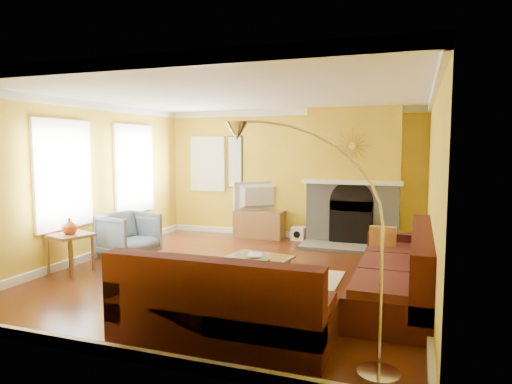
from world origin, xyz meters
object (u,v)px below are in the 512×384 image
at_px(sectional_sofa, 301,265).
at_px(media_console, 259,224).
at_px(arc_lamp, 312,248).
at_px(armchair, 129,235).
at_px(coffee_table, 254,270).
at_px(side_table, 71,254).

distance_m(sectional_sofa, media_console, 4.03).
bearing_deg(arc_lamp, sectional_sofa, 106.91).
bearing_deg(armchair, coffee_table, -89.75).
bearing_deg(media_console, armchair, -123.69).
distance_m(media_console, arc_lamp, 5.84).
bearing_deg(media_console, side_table, -116.57).
distance_m(media_console, side_table, 4.02).
bearing_deg(sectional_sofa, arc_lamp, -73.09).
bearing_deg(sectional_sofa, coffee_table, 147.99).
height_order(side_table, arc_lamp, arc_lamp).
relative_size(media_console, armchair, 1.22).
bearing_deg(side_table, arc_lamp, -22.44).
relative_size(armchair, arc_lamp, 0.40).
bearing_deg(media_console, coffee_table, -72.12).
bearing_deg(sectional_sofa, media_console, 116.57).
relative_size(media_console, arc_lamp, 0.49).
xyz_separation_m(media_console, armchair, (-1.60, -2.40, 0.10)).
distance_m(coffee_table, arc_lamp, 2.72).
bearing_deg(sectional_sofa, side_table, 180.00).
xyz_separation_m(media_console, arc_lamp, (2.32, -5.30, 0.79)).
xyz_separation_m(coffee_table, media_console, (-1.00, 3.10, 0.11)).
relative_size(side_table, arc_lamp, 0.29).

